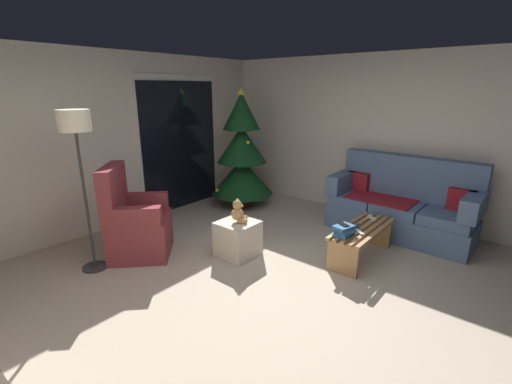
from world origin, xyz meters
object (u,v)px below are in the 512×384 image
ottoman (238,239)px  remote_white (372,218)px  remote_silver (360,232)px  book_stack (344,231)px  armchair (135,224)px  teddy_bear_honey (238,213)px  remote_graphite (358,227)px  teddy_bear_cream_by_tree (237,212)px  coffee_table (362,238)px  couch (401,206)px  floor_lamp (76,137)px  cell_phone (343,224)px  christmas_tree (242,155)px

ottoman → remote_white: bearing=-43.1°
remote_silver → book_stack: (-0.17, 0.11, 0.05)m
armchair → teddy_bear_honey: bearing=-51.5°
remote_graphite → teddy_bear_cream_by_tree: 2.02m
coffee_table → armchair: armchair is taller
book_stack → remote_graphite: bearing=-4.6°
couch → book_stack: (-1.44, 0.16, 0.06)m
couch → armchair: 3.57m
armchair → floor_lamp: (-0.51, 0.08, 1.10)m
armchair → remote_silver: bearing=-56.2°
floor_lamp → remote_graphite: bearing=-45.8°
book_stack → teddy_bear_honey: teddy_bear_honey is taller
cell_phone → teddy_bear_honey: teddy_bear_honey is taller
floor_lamp → teddy_bear_honey: 1.92m
remote_white → floor_lamp: floor_lamp is taller
floor_lamp → book_stack: bearing=-50.0°
christmas_tree → ottoman: bearing=-139.9°
coffee_table → book_stack: size_ratio=4.16×
remote_silver → ottoman: bearing=-19.3°
armchair → christmas_tree: bearing=6.9°
coffee_table → teddy_bear_cream_by_tree: (0.01, 2.04, -0.15)m
floor_lamp → teddy_bear_cream_by_tree: 2.61m
couch → remote_graphite: (-1.12, 0.14, 0.01)m
remote_silver → floor_lamp: 3.23m
coffee_table → christmas_tree: christmas_tree is taller
teddy_bear_cream_by_tree → christmas_tree: bearing=35.1°
coffee_table → ottoman: size_ratio=2.50×
coffee_table → armchair: size_ratio=0.97×
armchair → book_stack: bearing=-58.0°
remote_graphite → cell_phone: cell_phone is taller
remote_graphite → armchair: bearing=20.9°
cell_phone → book_stack: bearing=-99.7°
floor_lamp → teddy_bear_cream_by_tree: bearing=-5.3°
remote_silver → cell_phone: (-0.16, 0.14, 0.11)m
remote_silver → armchair: size_ratio=0.14×
remote_white → ottoman: bearing=-4.8°
book_stack → cell_phone: bearing=54.6°
christmas_tree → teddy_bear_honey: 1.97m
coffee_table → remote_silver: size_ratio=7.05×
remote_graphite → book_stack: 0.32m
teddy_bear_cream_by_tree → remote_graphite: bearing=-91.6°
book_stack → ottoman: size_ratio=0.60×
book_stack → armchair: armchair is taller
couch → teddy_bear_cream_by_tree: 2.41m
couch → remote_graphite: couch is taller
ottoman → teddy_bear_cream_by_tree: bearing=43.0°
remote_graphite → ottoman: 1.45m
remote_white → remote_silver: bearing=46.4°
coffee_table → floor_lamp: floor_lamp is taller
teddy_bear_cream_by_tree → remote_silver: bearing=-95.5°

